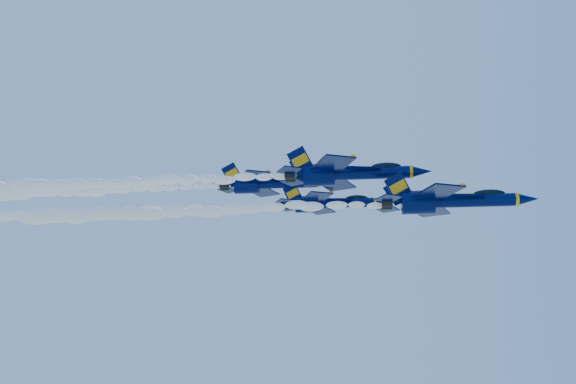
# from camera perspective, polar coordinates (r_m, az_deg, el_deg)

# --- Properties ---
(jet_lead) EXTENTS (18.65, 15.30, 6.93)m
(jet_lead) POSITION_cam_1_polar(r_m,az_deg,el_deg) (79.97, 14.11, -0.74)
(jet_lead) COLOR #000837
(smoke_trail_jet_lead) EXTENTS (45.77, 2.23, 2.00)m
(smoke_trail_jet_lead) POSITION_cam_1_polar(r_m,az_deg,el_deg) (81.24, -7.93, -1.65)
(smoke_trail_jet_lead) COLOR white
(jet_second) EXTENTS (19.17, 15.72, 7.12)m
(jet_second) POSITION_cam_1_polar(r_m,az_deg,el_deg) (84.50, 5.38, 1.67)
(jet_second) COLOR #000837
(smoke_trail_jet_second) EXTENTS (45.77, 2.29, 2.06)m
(smoke_trail_jet_second) POSITION_cam_1_polar(r_m,az_deg,el_deg) (89.98, -14.81, 0.74)
(smoke_trail_jet_second) COLOR white
(jet_third) EXTENTS (16.40, 13.46, 6.10)m
(jet_third) POSITION_cam_1_polar(r_m,az_deg,el_deg) (96.77, 3.62, -0.98)
(jet_third) COLOR #000837
(smoke_trail_jet_third) EXTENTS (45.77, 1.96, 1.76)m
(smoke_trail_jet_third) POSITION_cam_1_polar(r_m,az_deg,el_deg) (102.16, -13.38, -1.63)
(smoke_trail_jet_third) COLOR white
(jet_fourth) EXTENTS (18.13, 14.87, 6.74)m
(jet_fourth) POSITION_cam_1_polar(r_m,az_deg,el_deg) (102.24, -1.68, 0.76)
(jet_fourth) COLOR #000837
(smoke_trail_jet_fourth) EXTENTS (45.77, 2.17, 1.95)m
(smoke_trail_jet_fourth) POSITION_cam_1_polar(r_m,az_deg,el_deg) (110.25, -17.68, 0.03)
(smoke_trail_jet_fourth) COLOR white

